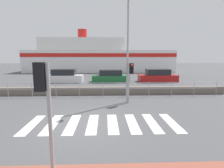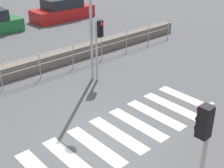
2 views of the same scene
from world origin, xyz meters
name	(u,v)px [view 1 (image 1 of 2)]	position (x,y,z in m)	size (l,w,h in m)	color
ground_plane	(82,124)	(0.00, 0.00, 0.00)	(160.00, 160.00, 0.00)	#4C4C4F
crosswalk	(103,123)	(0.93, 0.00, 0.00)	(6.75, 2.40, 0.01)	silver
seawall	(92,91)	(0.00, 6.25, 0.30)	(21.37, 0.55, 0.60)	#6B6056
harbor_fence	(91,87)	(0.00, 5.37, 0.75)	(19.27, 0.04, 1.14)	#9EA0A3
traffic_light_near	(44,94)	(-0.40, -3.39, 2.10)	(0.34, 0.32, 2.85)	#9EA0A3
traffic_light_far	(130,74)	(2.67, 3.53, 1.91)	(0.34, 0.32, 2.59)	#9EA0A3
streetlamp	(128,40)	(2.50, 3.65, 4.01)	(0.32, 0.88, 6.58)	#9EA0A3
ferry_boat	(97,58)	(-0.71, 28.78, 2.83)	(29.21, 6.67, 8.46)	white
parked_car_white	(64,77)	(-3.86, 13.38, 0.67)	(4.40, 1.82, 1.57)	silver
parked_car_green	(111,77)	(1.70, 13.38, 0.63)	(4.40, 1.80, 1.47)	#1E6633
parked_car_red	(158,76)	(7.44, 13.38, 0.65)	(4.58, 1.80, 1.53)	#B21919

